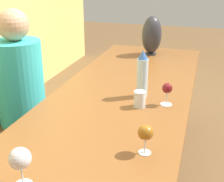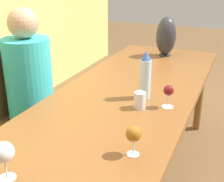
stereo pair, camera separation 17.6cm
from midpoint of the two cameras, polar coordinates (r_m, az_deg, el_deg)
dining_table at (r=1.93m, az=-1.61°, el=-3.52°), size 2.73×0.86×0.77m
water_bottle at (r=1.90m, az=2.93°, el=2.97°), size 0.07×0.07×0.30m
water_tumbler at (r=1.79m, az=2.26°, el=-1.54°), size 0.07×0.07×0.10m
vase at (r=2.86m, az=5.50°, el=10.11°), size 0.18×0.18×0.35m
wine_glass_1 at (r=1.22m, az=-20.59°, el=-11.74°), size 0.08×0.08×0.16m
wine_glass_3 at (r=1.81m, az=7.33°, el=0.25°), size 0.07×0.07×0.13m
wine_glass_5 at (r=1.33m, az=2.38°, el=-7.80°), size 0.07×0.07×0.14m
chair_far at (r=2.43m, az=-19.48°, el=-3.71°), size 0.44×0.44×1.00m
person_far at (r=2.32m, az=-18.16°, el=-0.42°), size 0.33×0.33×1.27m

